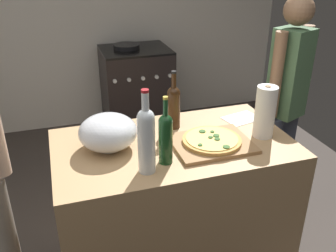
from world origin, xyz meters
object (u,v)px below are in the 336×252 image
object	(u,v)px
wine_bottle_green	(166,136)
person_in_red	(286,99)
mixing_bowl	(108,132)
wine_bottle_dark	(174,105)
paper_towel_roll	(265,112)
wine_bottle_amber	(146,137)
pizza	(212,140)
stove	(137,91)

from	to	relation	value
wine_bottle_green	person_in_red	xyz separation A→B (m)	(1.02, 0.55, -0.15)
mixing_bowl	wine_bottle_dark	world-z (taller)	wine_bottle_dark
paper_towel_roll	wine_bottle_amber	distance (m)	0.70
wine_bottle_dark	person_in_red	size ratio (longest dim) A/B	0.21
paper_towel_roll	person_in_red	distance (m)	0.65
pizza	mixing_bowl	xyz separation A→B (m)	(-0.51, 0.13, 0.06)
stove	wine_bottle_amber	bearing A→B (deg)	-101.67
pizza	wine_bottle_amber	size ratio (longest dim) A/B	0.77
pizza	wine_bottle_dark	xyz separation A→B (m)	(-0.12, 0.26, 0.11)
stove	paper_towel_roll	bearing A→B (deg)	-83.62
paper_towel_roll	wine_bottle_green	size ratio (longest dim) A/B	0.85
pizza	person_in_red	distance (m)	0.88
wine_bottle_dark	paper_towel_roll	bearing A→B (deg)	-29.94
person_in_red	paper_towel_roll	bearing A→B (deg)	-134.94
mixing_bowl	wine_bottle_amber	distance (m)	0.31
paper_towel_roll	wine_bottle_amber	bearing A→B (deg)	-167.74
mixing_bowl	wine_bottle_green	world-z (taller)	wine_bottle_green
wine_bottle_green	wine_bottle_amber	world-z (taller)	wine_bottle_amber
wine_bottle_green	wine_bottle_amber	distance (m)	0.12
mixing_bowl	person_in_red	xyz separation A→B (m)	(1.26, 0.33, -0.10)
paper_towel_roll	wine_bottle_green	world-z (taller)	wine_bottle_green
wine_bottle_green	mixing_bowl	bearing A→B (deg)	136.93
paper_towel_roll	wine_bottle_amber	xyz separation A→B (m)	(-0.68, -0.15, 0.03)
mixing_bowl	wine_bottle_dark	xyz separation A→B (m)	(0.39, 0.13, 0.05)
wine_bottle_dark	stove	xyz separation A→B (m)	(0.20, 1.80, -0.59)
wine_bottle_dark	person_in_red	bearing A→B (deg)	13.03
mixing_bowl	person_in_red	world-z (taller)	person_in_red
mixing_bowl	paper_towel_roll	bearing A→B (deg)	-8.21
paper_towel_roll	person_in_red	size ratio (longest dim) A/B	0.18
wine_bottle_green	person_in_red	world-z (taller)	person_in_red
paper_towel_roll	person_in_red	xyz separation A→B (m)	(0.45, 0.45, -0.15)
wine_bottle_dark	wine_bottle_amber	bearing A→B (deg)	-123.21
pizza	wine_bottle_green	bearing A→B (deg)	-162.75
paper_towel_roll	wine_bottle_amber	world-z (taller)	wine_bottle_amber
person_in_red	stove	bearing A→B (deg)	112.83
wine_bottle_amber	stove	bearing A→B (deg)	78.33
wine_bottle_dark	pizza	bearing A→B (deg)	-65.15
pizza	wine_bottle_amber	bearing A→B (deg)	-160.63
wine_bottle_amber	stove	size ratio (longest dim) A/B	0.42
wine_bottle_dark	mixing_bowl	bearing A→B (deg)	-161.75
pizza	paper_towel_roll	world-z (taller)	paper_towel_roll
wine_bottle_green	wine_bottle_amber	bearing A→B (deg)	-155.29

